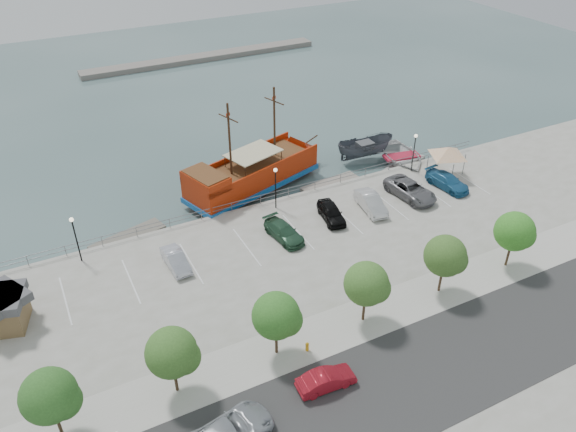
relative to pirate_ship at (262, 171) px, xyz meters
name	(u,v)px	position (x,y,z in m)	size (l,w,h in m)	color
ground	(308,253)	(-1.26, -12.46, -1.80)	(160.00, 160.00, 0.00)	#3A5252
street	(426,372)	(-1.26, -28.46, -0.79)	(100.00, 8.00, 0.04)	#313131
sidewalk	(374,315)	(-1.26, -22.46, -0.79)	(100.00, 4.00, 0.05)	#B0ACA1
seawall_railing	(270,197)	(-1.26, -4.66, -0.27)	(50.00, 0.06, 1.00)	slate
far_shore	(203,57)	(8.74, 42.54, -1.40)	(40.00, 3.00, 0.80)	slate
pirate_ship	(262,171)	(0.00, 0.00, 0.00)	(17.36, 9.50, 10.75)	#A52407
patrol_boat	(365,150)	(12.76, -0.01, -0.53)	(2.48, 6.58, 2.55)	#474C55
speedboat	(401,159)	(15.78, -2.89, -1.01)	(5.43, 7.60, 1.57)	silver
dock_west	(128,238)	(-14.90, -3.26, -1.60)	(6.90, 1.97, 0.39)	#6C675C
dock_mid	(331,184)	(6.45, -3.26, -1.61)	(6.57, 1.88, 0.38)	gray
dock_east	(403,165)	(15.86, -3.26, -1.62)	(6.43, 1.84, 0.37)	gray
shed	(2,310)	(-25.40, -11.27, 0.67)	(4.15, 4.15, 2.76)	brown
canopy_tent	(449,147)	(17.22, -8.28, 2.48)	(5.97, 5.97, 3.77)	slate
street_sedan	(326,380)	(-7.73, -26.49, -0.17)	(1.34, 3.85, 1.27)	#A71522
fire_hydrant	(307,346)	(-7.33, -23.26, -0.40)	(0.26, 0.26, 0.74)	gold
lamp_post_left	(74,232)	(-19.26, -5.96, 2.14)	(0.36, 0.36, 4.28)	black
lamp_post_mid	(276,181)	(-1.26, -5.96, 2.14)	(0.36, 0.36, 4.28)	black
lamp_post_right	(415,146)	(14.74, -5.96, 2.14)	(0.36, 0.36, 4.28)	black
tree_a	(52,397)	(-23.11, -22.53, 2.50)	(3.30, 3.20, 5.00)	#473321
tree_b	(174,354)	(-16.11, -22.53, 2.50)	(3.30, 3.20, 5.00)	#473321
tree_c	(278,317)	(-9.11, -22.53, 2.50)	(3.30, 3.20, 5.00)	#473321
tree_d	(369,285)	(-2.11, -22.53, 2.50)	(3.30, 3.20, 5.00)	#473321
tree_e	(447,257)	(4.89, -22.53, 2.50)	(3.30, 3.20, 5.00)	#473321
tree_f	(516,232)	(11.89, -22.53, 2.50)	(3.30, 3.20, 5.00)	#473321
parked_car_b	(176,260)	(-12.45, -10.31, -0.14)	(1.40, 4.02, 1.33)	#B6B8C3
parked_car_d	(284,232)	(-2.80, -10.73, -0.13)	(1.87, 4.60, 1.34)	#295137
parked_car_e	(331,213)	(2.43, -10.03, -0.07)	(1.72, 4.27, 1.45)	black
parked_car_f	(371,203)	(6.60, -10.29, -0.04)	(1.61, 4.62, 1.52)	silver
parked_car_g	(410,190)	(11.36, -10.11, -0.01)	(2.62, 5.67, 1.58)	slate
parked_car_h	(447,181)	(15.80, -10.34, -0.09)	(1.99, 4.90, 1.42)	#22628F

